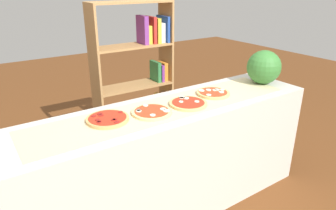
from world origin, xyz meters
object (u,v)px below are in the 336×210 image
object	(u,v)px
pizza_mozzarella_1	(152,112)
bookshelf	(143,84)
pizza_pepperoni_0	(108,119)
watermelon	(263,67)
pizza_mozzarella_2	(188,103)
pizza_mozzarella_3	(213,93)

from	to	relation	value
pizza_mozzarella_1	bookshelf	size ratio (longest dim) A/B	0.18
pizza_pepperoni_0	watermelon	xyz separation A→B (m)	(1.46, -0.03, 0.13)
pizza_pepperoni_0	pizza_mozzarella_1	xyz separation A→B (m)	(0.30, -0.06, -0.00)
pizza_pepperoni_0	pizza_mozzarella_2	world-z (taller)	pizza_pepperoni_0
pizza_mozzarella_2	pizza_mozzarella_3	distance (m)	0.31
pizza_mozzarella_1	pizza_mozzarella_3	world-z (taller)	pizza_mozzarella_3
pizza_mozzarella_1	bookshelf	distance (m)	0.97
pizza_mozzarella_3	watermelon	size ratio (longest dim) A/B	0.89
pizza_mozzarella_2	watermelon	world-z (taller)	watermelon
pizza_pepperoni_0	pizza_mozzarella_3	distance (m)	0.90
pizza_mozzarella_2	watermelon	size ratio (longest dim) A/B	0.94
pizza_pepperoni_0	pizza_mozzarella_2	distance (m)	0.61
pizza_pepperoni_0	pizza_mozzarella_3	bearing A→B (deg)	-0.63
pizza_pepperoni_0	bookshelf	xyz separation A→B (m)	(0.72, 0.81, -0.11)
pizza_mozzarella_1	pizza_mozzarella_2	size ratio (longest dim) A/B	1.01
pizza_mozzarella_1	watermelon	xyz separation A→B (m)	(1.16, 0.03, 0.13)
pizza_mozzarella_2	pizza_mozzarella_3	xyz separation A→B (m)	(0.30, 0.06, 0.00)
pizza_mozzarella_2	watermelon	distance (m)	0.87
pizza_mozzarella_3	watermelon	world-z (taller)	watermelon
bookshelf	pizza_mozzarella_3	bearing A→B (deg)	-77.33
watermelon	pizza_mozzarella_1	bearing A→B (deg)	-178.54
pizza_mozzarella_1	bookshelf	xyz separation A→B (m)	(0.42, 0.87, -0.11)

